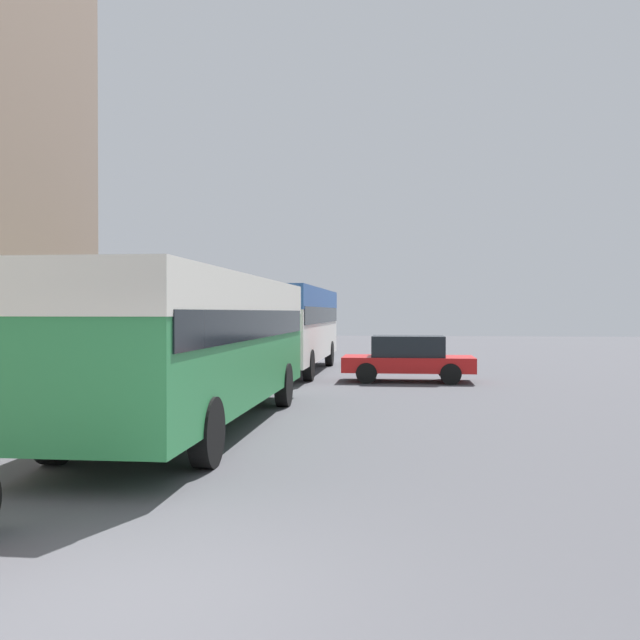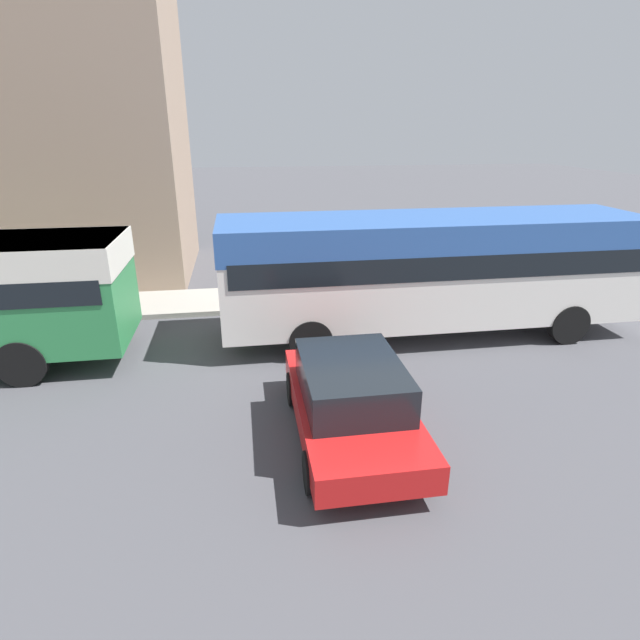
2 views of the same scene
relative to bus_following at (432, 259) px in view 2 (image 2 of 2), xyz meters
name	(u,v)px [view 2 (image 2 of 2)]	position (x,y,z in m)	size (l,w,h in m)	color
building_midblock	(63,65)	(-7.43, -9.97, 4.90)	(6.28, 6.95, 13.72)	gray
bus_following	(432,259)	(0.00, 0.00, 0.00)	(2.62, 10.39, 3.02)	silver
car_crossing	(351,399)	(4.28, -2.95, -1.21)	(4.07, 1.91, 1.44)	red
pedestrian_near_curb	(417,255)	(-3.89, 1.03, -0.87)	(0.35, 0.35, 1.82)	#232838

